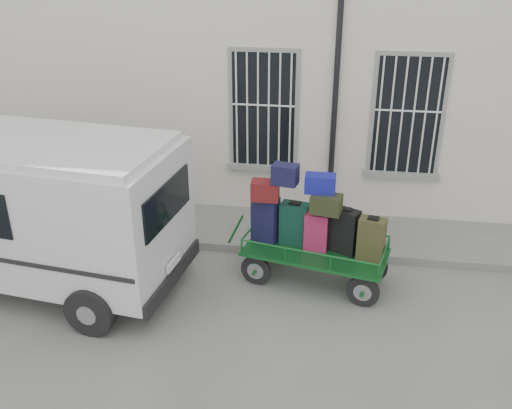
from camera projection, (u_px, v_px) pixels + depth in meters
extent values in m
plane|color=#61625D|center=(263.00, 298.00, 9.19)|extent=(80.00, 80.00, 0.00)
cube|color=beige|center=(296.00, 48.00, 12.83)|extent=(24.00, 5.00, 6.00)
cylinder|color=black|center=(336.00, 85.00, 10.48)|extent=(0.11, 0.11, 5.60)
cube|color=black|center=(264.00, 110.00, 10.95)|extent=(1.20, 0.08, 2.20)
cube|color=gray|center=(263.00, 167.00, 11.42)|extent=(1.45, 0.22, 0.12)
cube|color=black|center=(407.00, 116.00, 10.59)|extent=(1.20, 0.08, 2.20)
cube|color=gray|center=(401.00, 174.00, 11.07)|extent=(1.45, 0.22, 0.12)
cube|color=slate|center=(278.00, 230.00, 11.12)|extent=(24.00, 1.70, 0.15)
cylinder|color=black|center=(256.00, 270.00, 9.45)|extent=(0.53, 0.17, 0.52)
cylinder|color=gray|center=(256.00, 270.00, 9.45)|extent=(0.30, 0.15, 0.29)
cylinder|color=black|center=(272.00, 248.00, 10.12)|extent=(0.53, 0.17, 0.52)
cylinder|color=gray|center=(272.00, 248.00, 10.12)|extent=(0.30, 0.15, 0.29)
cylinder|color=black|center=(363.00, 292.00, 8.88)|extent=(0.53, 0.17, 0.52)
cylinder|color=gray|center=(363.00, 292.00, 8.88)|extent=(0.30, 0.15, 0.29)
cylinder|color=black|center=(372.00, 266.00, 9.55)|extent=(0.53, 0.17, 0.52)
cylinder|color=gray|center=(372.00, 266.00, 9.55)|extent=(0.30, 0.15, 0.29)
cube|color=#145922|center=(315.00, 252.00, 9.37)|extent=(2.48, 1.52, 0.05)
cylinder|color=#145922|center=(236.00, 229.00, 9.75)|extent=(0.31, 0.11, 0.59)
cube|color=black|center=(265.00, 219.00, 9.51)|extent=(0.49, 0.39, 0.80)
cube|color=black|center=(266.00, 197.00, 9.33)|extent=(0.19, 0.16, 0.03)
cube|color=#0D2F26|center=(294.00, 223.00, 9.45)|extent=(0.50, 0.36, 0.72)
cube|color=black|center=(295.00, 203.00, 9.29)|extent=(0.21, 0.17, 0.03)
cube|color=#9E1C53|center=(316.00, 232.00, 9.26)|extent=(0.39, 0.24, 0.65)
cube|color=black|center=(317.00, 213.00, 9.11)|extent=(0.17, 0.13, 0.03)
cube|color=black|center=(344.00, 231.00, 9.19)|extent=(0.52, 0.42, 0.75)
cube|color=black|center=(346.00, 209.00, 9.02)|extent=(0.21, 0.16, 0.03)
cube|color=#333119|center=(371.00, 240.00, 8.94)|extent=(0.46, 0.35, 0.73)
cube|color=black|center=(373.00, 218.00, 8.78)|extent=(0.19, 0.16, 0.03)
cube|color=#541018|center=(265.00, 190.00, 9.20)|extent=(0.46, 0.30, 0.32)
cube|color=black|center=(326.00, 204.00, 8.88)|extent=(0.52, 0.39, 0.30)
cube|color=black|center=(285.00, 174.00, 8.96)|extent=(0.44, 0.34, 0.32)
cube|color=navy|center=(320.00, 184.00, 8.87)|extent=(0.48, 0.27, 0.29)
cube|color=silver|center=(26.00, 203.00, 9.07)|extent=(5.13, 2.72, 2.00)
cube|color=silver|center=(14.00, 141.00, 8.62)|extent=(4.88, 2.53, 0.11)
cube|color=black|center=(167.00, 202.00, 8.33)|extent=(0.24, 1.55, 0.61)
cube|color=black|center=(172.00, 276.00, 8.88)|extent=(0.37, 2.06, 0.24)
cube|color=white|center=(174.00, 263.00, 8.76)|extent=(0.09, 0.47, 0.13)
cylinder|color=black|center=(91.00, 311.00, 8.23)|extent=(0.78, 0.34, 0.76)
cylinder|color=black|center=(152.00, 244.00, 10.01)|extent=(0.78, 0.34, 0.76)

